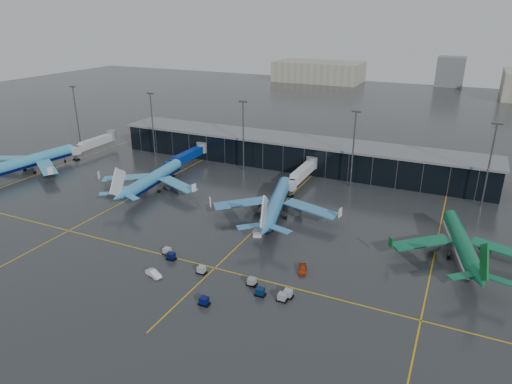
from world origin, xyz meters
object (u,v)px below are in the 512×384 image
at_px(service_van_red, 303,269).
at_px(airliner_klm_near, 277,194).
at_px(airliner_klm_west, 32,153).
at_px(baggage_carts, 226,279).
at_px(service_van_white, 153,273).
at_px(mobile_airstair, 257,232).
at_px(airliner_aer_lingus, 463,233).
at_px(airliner_arkefly, 153,171).

bearing_deg(service_van_red, airliner_klm_near, 106.88).
xyz_separation_m(airliner_klm_west, service_van_red, (112.71, -24.38, -5.94)).
relative_size(baggage_carts, service_van_white, 7.87).
xyz_separation_m(airliner_klm_near, mobile_airstair, (0.24, -13.67, -5.83)).
bearing_deg(baggage_carts, airliner_aer_lingus, 36.73).
height_order(airliner_klm_near, baggage_carts, airliner_klm_near).
distance_m(airliner_aer_lingus, mobile_airstair, 49.96).
xyz_separation_m(airliner_klm_near, service_van_red, (17.10, -25.70, -5.85)).
xyz_separation_m(airliner_klm_west, service_van_white, (83.44, -40.16, -5.95)).
height_order(airliner_klm_west, airliner_arkefly, airliner_klm_west).
distance_m(airliner_arkefly, mobile_airstair, 47.53).
xyz_separation_m(airliner_klm_west, airliner_arkefly, (51.32, 3.32, -0.34)).
xyz_separation_m(airliner_klm_near, airliner_aer_lingus, (48.78, -3.11, -0.51)).
height_order(airliner_klm_west, service_van_white, airliner_klm_west).
relative_size(airliner_klm_near, service_van_red, 9.83).
distance_m(mobile_airstair, service_van_white, 30.46).
relative_size(mobile_airstair, service_van_white, 0.86).
height_order(airliner_klm_west, mobile_airstair, airliner_klm_west).
height_order(baggage_carts, service_van_red, baggage_carts).
height_order(airliner_aer_lingus, service_van_white, airliner_aer_lingus).
bearing_deg(baggage_carts, service_van_white, -163.62).
relative_size(airliner_arkefly, service_van_white, 9.25).
height_order(airliner_arkefly, service_van_white, airliner_arkefly).
bearing_deg(airliner_aer_lingus, service_van_white, -161.00).
distance_m(airliner_klm_near, baggage_carts, 37.50).
height_order(airliner_klm_near, service_van_red, airliner_klm_near).
distance_m(airliner_klm_near, mobile_airstair, 14.86).
xyz_separation_m(baggage_carts, service_van_red, (13.58, 11.17, -0.02)).
bearing_deg(airliner_arkefly, baggage_carts, -44.45).
xyz_separation_m(airliner_arkefly, airliner_aer_lingus, (93.07, -5.10, -0.26)).
bearing_deg(mobile_airstair, service_van_white, -138.89).
relative_size(airliner_klm_west, baggage_carts, 1.24).
distance_m(airliner_klm_near, airliner_aer_lingus, 48.88).
bearing_deg(airliner_aer_lingus, airliner_arkefly, 163.66).
distance_m(airliner_aer_lingus, service_van_white, 72.22).
distance_m(baggage_carts, service_van_red, 17.59).
bearing_deg(service_van_red, airliner_arkefly, 138.96).
height_order(baggage_carts, service_van_white, baggage_carts).
height_order(airliner_arkefly, airliner_klm_near, airliner_klm_near).
bearing_deg(airliner_klm_near, airliner_arkefly, 164.16).
distance_m(airliner_arkefly, airliner_aer_lingus, 93.21).
bearing_deg(airliner_aer_lingus, service_van_red, -157.70).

